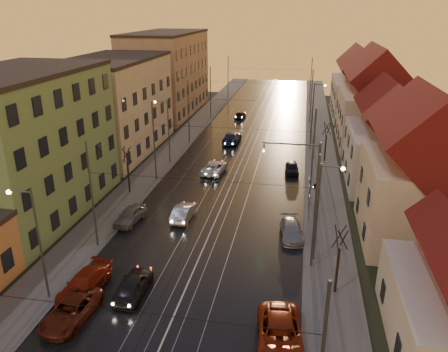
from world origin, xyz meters
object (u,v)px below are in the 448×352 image
Objects in this scene: parked_left_3 at (130,215)px; parked_left_2 at (84,284)px; street_lamp_3 at (315,104)px; driving_car_3 at (232,138)px; parked_left_1 at (71,311)px; driving_car_0 at (133,284)px; traffic_light_mast at (307,169)px; driving_car_2 at (214,167)px; street_lamp_0 at (34,234)px; parked_right_2 at (292,168)px; parked_right_0 at (280,336)px; driving_car_4 at (240,115)px; parked_right_1 at (291,231)px; street_lamp_2 at (166,125)px; street_lamp_1 at (322,204)px; driving_car_1 at (184,212)px.

parked_left_2 is at bearing -78.46° from parked_left_3.
street_lamp_3 reaches higher than driving_car_3.
driving_car_3 is at bearing 89.54° from parked_left_1.
street_lamp_3 is at bearing 76.30° from parked_left_1.
traffic_light_mast is at bearing -129.12° from driving_car_0.
traffic_light_mast reaches higher than parked_left_2.
street_lamp_0 is at bearing 81.18° from driving_car_2.
street_lamp_3 is at bearing 67.52° from street_lamp_0.
driving_car_2 is (0.79, 24.01, -0.08)m from driving_car_0.
parked_right_2 is (13.17, 26.01, -0.07)m from parked_left_2.
traffic_light_mast is 18.19m from parked_right_0.
driving_car_0 is 10.96m from parked_left_3.
traffic_light_mast is at bearing 52.70° from parked_left_2.
driving_car_0 reaches higher than driving_car_4.
street_lamp_0 is at bearing -112.48° from street_lamp_3.
street_lamp_3 is at bearing 78.58° from parked_right_1.
driving_car_2 is at bearing 87.61° from parked_left_2.
parked_left_3 is 19.64m from parked_right_0.
traffic_light_mast is 1.92× the size of parked_right_2.
driving_car_4 is at bearing 96.45° from parked_right_1.
street_lamp_2 is 20.89m from traffic_light_mast.
driving_car_0 is (-12.46, -6.49, -4.14)m from street_lamp_1.
parked_right_2 is (-1.53, 11.05, -3.96)m from traffic_light_mast.
driving_car_0 is 27.36m from parked_right_2.
traffic_light_mast reaches higher than parked_right_2.
street_lamp_3 is (18.21, 16.00, 0.00)m from street_lamp_2.
street_lamp_2 reaches higher than driving_car_1.
traffic_light_mast reaches higher than parked_right_1.
street_lamp_0 is at bearing -152.27° from parked_right_1.
street_lamp_0 reaches higher than parked_left_2.
street_lamp_1 is at bearing 70.69° from parked_right_0.
street_lamp_2 is at bearing 101.99° from parked_left_3.
driving_car_4 is (-0.53, 39.91, -0.06)m from driving_car_1.
driving_car_2 is at bearing 116.39° from parked_right_1.
parked_left_1 is 13.39m from parked_left_3.
driving_car_0 is at bearing -128.09° from traffic_light_mast.
street_lamp_0 is 5.40m from parked_left_1.
driving_car_0 is at bearing -143.85° from parked_right_1.
driving_car_1 is 1.12× the size of driving_car_4.
parked_left_1 reaches higher than parked_right_1.
street_lamp_1 reaches higher than parked_left_1.
driving_car_3 is at bearing 115.52° from traffic_light_mast.
street_lamp_0 is 1.41× the size of parked_right_0.
parked_right_1 is 1.17× the size of parked_right_2.
street_lamp_2 is 1.65× the size of driving_car_2.
driving_car_1 is 0.88× the size of parked_left_1.
parked_right_1 is at bearing 122.09° from street_lamp_1.
driving_car_3 is (0.04, 12.52, 0.12)m from driving_car_2.
street_lamp_1 is 19.69m from parked_right_2.
traffic_light_mast is 21.34m from parked_left_2.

